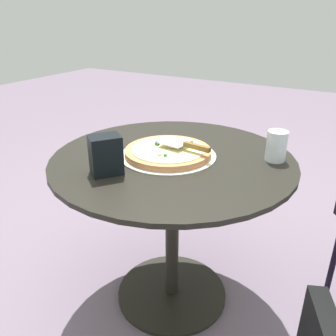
% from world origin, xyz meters
% --- Properties ---
extents(ground_plane, '(10.00, 10.00, 0.00)m').
position_xyz_m(ground_plane, '(0.00, 0.00, 0.00)').
color(ground_plane, slate).
extents(patio_table, '(0.92, 0.92, 0.68)m').
position_xyz_m(patio_table, '(0.00, 0.00, 0.51)').
color(patio_table, black).
rests_on(patio_table, ground).
extents(pizza_on_tray, '(0.37, 0.37, 0.04)m').
position_xyz_m(pizza_on_tray, '(-0.00, -0.02, 0.70)').
color(pizza_on_tray, silver).
rests_on(pizza_on_tray, patio_table).
extents(pizza_server, '(0.09, 0.21, 0.02)m').
position_xyz_m(pizza_server, '(-0.02, 0.04, 0.73)').
color(pizza_server, silver).
rests_on(pizza_server, pizza_on_tray).
extents(drinking_cup, '(0.07, 0.07, 0.11)m').
position_xyz_m(drinking_cup, '(-0.16, 0.34, 0.74)').
color(drinking_cup, white).
rests_on(drinking_cup, patio_table).
extents(napkin_dispenser, '(0.13, 0.12, 0.13)m').
position_xyz_m(napkin_dispenser, '(0.24, -0.12, 0.75)').
color(napkin_dispenser, black).
rests_on(napkin_dispenser, patio_table).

